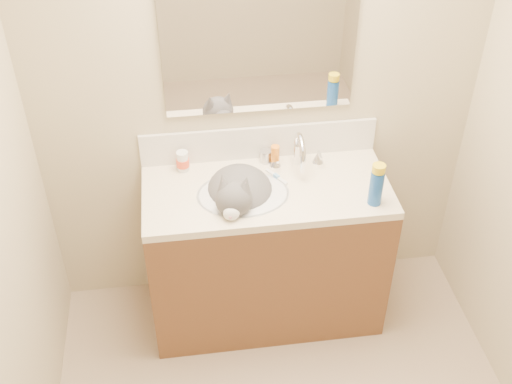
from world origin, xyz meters
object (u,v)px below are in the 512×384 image
object	(u,v)px
cat	(239,195)
pill_bottle	(183,161)
basin	(243,205)
faucet	(299,154)
silver_jar	(266,156)
spray_can	(376,188)
vanity_cabinet	(266,255)
amber_bottle	(275,155)

from	to	relation	value
cat	pill_bottle	world-z (taller)	cat
basin	cat	world-z (taller)	cat
basin	faucet	size ratio (longest dim) A/B	1.61
basin	silver_jar	size ratio (longest dim) A/B	6.86
silver_jar	spray_can	size ratio (longest dim) A/B	0.37
vanity_cabinet	faucet	bearing A→B (deg)	37.29
silver_jar	basin	bearing A→B (deg)	-120.69
vanity_cabinet	pill_bottle	distance (m)	0.67
vanity_cabinet	cat	xyz separation A→B (m)	(-0.14, -0.01, 0.43)
pill_bottle	faucet	bearing A→B (deg)	-6.53
basin	spray_can	world-z (taller)	spray_can
vanity_cabinet	pill_bottle	world-z (taller)	pill_bottle
vanity_cabinet	spray_can	xyz separation A→B (m)	(0.48, -0.18, 0.54)
vanity_cabinet	basin	bearing A→B (deg)	-165.96
cat	silver_jar	distance (m)	0.29
pill_bottle	spray_can	world-z (taller)	spray_can
vanity_cabinet	faucet	size ratio (longest dim) A/B	4.29
basin	pill_bottle	bearing A→B (deg)	139.52
basin	amber_bottle	world-z (taller)	amber_bottle
basin	silver_jar	distance (m)	0.31
pill_bottle	silver_jar	world-z (taller)	pill_bottle
faucet	amber_bottle	size ratio (longest dim) A/B	2.55
faucet	amber_bottle	xyz separation A→B (m)	(-0.11, 0.05, -0.03)
cat	spray_can	distance (m)	0.65
vanity_cabinet	pill_bottle	xyz separation A→B (m)	(-0.39, 0.20, 0.50)
pill_bottle	spray_can	size ratio (longest dim) A/B	0.61
amber_bottle	vanity_cabinet	bearing A→B (deg)	-110.47
pill_bottle	silver_jar	xyz separation A→B (m)	(0.42, 0.01, -0.02)
pill_bottle	silver_jar	bearing A→B (deg)	2.02
amber_bottle	spray_can	xyz separation A→B (m)	(0.41, -0.37, 0.03)
faucet	pill_bottle	bearing A→B (deg)	173.47
basin	pill_bottle	world-z (taller)	pill_bottle
basin	spray_can	bearing A→B (deg)	-14.14
pill_bottle	cat	bearing A→B (deg)	-40.18
vanity_cabinet	basin	distance (m)	0.40
silver_jar	faucet	bearing A→B (deg)	-27.67
vanity_cabinet	amber_bottle	xyz separation A→B (m)	(0.07, 0.19, 0.50)
cat	silver_jar	world-z (taller)	cat
faucet	basin	bearing A→B (deg)	-150.88
vanity_cabinet	amber_bottle	bearing A→B (deg)	69.53
cat	silver_jar	xyz separation A→B (m)	(0.16, 0.23, 0.05)
pill_bottle	silver_jar	distance (m)	0.42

